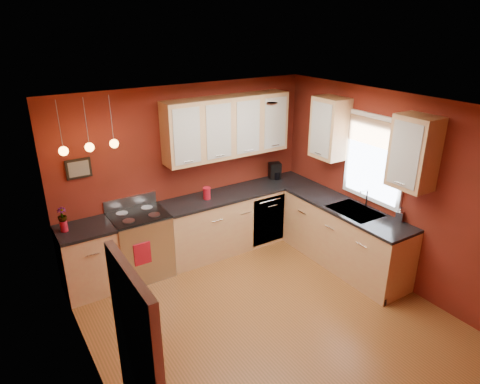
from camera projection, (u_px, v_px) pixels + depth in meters
floor at (268, 319)px, 5.28m from camera, size 4.20×4.20×0.00m
ceiling at (274, 109)px, 4.29m from camera, size 4.00×4.20×0.02m
wall_back at (188, 172)px, 6.42m from camera, size 4.00×0.02×2.60m
wall_front at (439, 334)px, 3.14m from camera, size 4.00×0.02×2.60m
wall_left at (88, 280)px, 3.79m from camera, size 0.02×4.20×2.60m
wall_right at (390, 189)px, 5.78m from camera, size 0.02×4.20×2.60m
base_cabinets_back_left at (89, 261)px, 5.69m from camera, size 0.70×0.60×0.90m
base_cabinets_back_right at (239, 219)px, 6.88m from camera, size 2.54×0.60×0.90m
base_cabinets_right at (344, 237)px, 6.30m from camera, size 0.60×2.10×0.90m
counter_back_left at (84, 229)px, 5.52m from camera, size 0.70×0.62×0.04m
counter_back_right at (239, 192)px, 6.70m from camera, size 2.54×0.62×0.04m
counter_right at (347, 208)px, 6.12m from camera, size 0.62×2.10×0.04m
gas_range at (141, 244)px, 6.05m from camera, size 0.76×0.64×1.11m
dishwasher_front at (269, 220)px, 6.83m from camera, size 0.60×0.02×0.80m
sink at (355, 212)px, 6.01m from camera, size 0.50×0.70×0.33m
window at (375, 157)px, 5.85m from camera, size 0.06×1.02×1.22m
upper_cabinets_back at (228, 127)px, 6.34m from camera, size 2.00×0.35×0.90m
upper_cabinets_right at (368, 139)px, 5.70m from camera, size 0.35×1.95×0.90m
wall_picture at (79, 169)px, 5.51m from camera, size 0.32×0.03×0.26m
pendant_lights at (89, 147)px, 5.16m from camera, size 0.71×0.11×0.66m
red_canister at (207, 193)px, 6.36m from camera, size 0.12×0.12×0.18m
red_vase at (64, 226)px, 5.40m from camera, size 0.09×0.09×0.15m
flowers at (62, 215)px, 5.34m from camera, size 0.12×0.12×0.20m
coffee_maker at (275, 171)px, 7.16m from camera, size 0.23×0.23×0.27m
soap_pump at (400, 214)px, 5.65m from camera, size 0.12×0.13×0.21m
dish_towel at (143, 254)px, 5.72m from camera, size 0.23×0.02×0.32m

